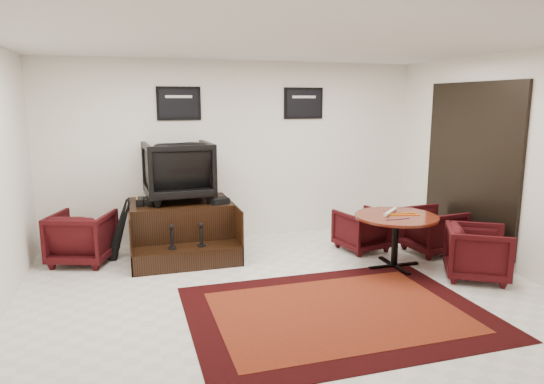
{
  "coord_description": "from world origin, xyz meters",
  "views": [
    {
      "loc": [
        -1.71,
        -5.01,
        2.19
      ],
      "look_at": [
        0.09,
        0.9,
        1.02
      ],
      "focal_mm": 32.0,
      "sensor_mm": 36.0,
      "label": 1
    }
  ],
  "objects_px": {
    "table_chair_window": "(433,228)",
    "table_chair_corner": "(478,250)",
    "shine_chair": "(178,168)",
    "table_chair_back": "(362,228)",
    "armchair_side": "(82,235)",
    "shine_podium": "(181,230)",
    "meeting_table": "(396,222)"
  },
  "relations": [
    {
      "from": "table_chair_window",
      "to": "table_chair_corner",
      "type": "relative_size",
      "value": 0.99
    },
    {
      "from": "shine_chair",
      "to": "table_chair_back",
      "type": "height_order",
      "value": "shine_chair"
    },
    {
      "from": "shine_chair",
      "to": "table_chair_window",
      "type": "relative_size",
      "value": 1.33
    },
    {
      "from": "armchair_side",
      "to": "table_chair_window",
      "type": "relative_size",
      "value": 1.07
    },
    {
      "from": "table_chair_corner",
      "to": "shine_podium",
      "type": "bearing_deg",
      "value": 89.42
    },
    {
      "from": "shine_chair",
      "to": "armchair_side",
      "type": "bearing_deg",
      "value": 5.57
    },
    {
      "from": "shine_chair",
      "to": "armchair_side",
      "type": "height_order",
      "value": "shine_chair"
    },
    {
      "from": "armchair_side",
      "to": "table_chair_back",
      "type": "relative_size",
      "value": 1.16
    },
    {
      "from": "shine_podium",
      "to": "table_chair_corner",
      "type": "distance_m",
      "value": 4.02
    },
    {
      "from": "meeting_table",
      "to": "table_chair_window",
      "type": "bearing_deg",
      "value": 24.86
    },
    {
      "from": "table_chair_back",
      "to": "table_chair_corner",
      "type": "relative_size",
      "value": 0.92
    },
    {
      "from": "table_chair_window",
      "to": "shine_podium",
      "type": "bearing_deg",
      "value": 67.99
    },
    {
      "from": "shine_chair",
      "to": "table_chair_window",
      "type": "bearing_deg",
      "value": 158.31
    },
    {
      "from": "shine_podium",
      "to": "shine_chair",
      "type": "distance_m",
      "value": 0.9
    },
    {
      "from": "armchair_side",
      "to": "meeting_table",
      "type": "xyz_separation_m",
      "value": [
        3.99,
        -1.41,
        0.23
      ]
    },
    {
      "from": "meeting_table",
      "to": "table_chair_window",
      "type": "distance_m",
      "value": 1.0
    },
    {
      "from": "shine_podium",
      "to": "table_chair_corner",
      "type": "xyz_separation_m",
      "value": [
        3.4,
        -2.13,
        0.02
      ]
    },
    {
      "from": "shine_podium",
      "to": "table_chair_back",
      "type": "height_order",
      "value": "shine_podium"
    },
    {
      "from": "table_chair_back",
      "to": "table_chair_window",
      "type": "xyz_separation_m",
      "value": [
        0.94,
        -0.42,
        0.03
      ]
    },
    {
      "from": "meeting_table",
      "to": "table_chair_window",
      "type": "xyz_separation_m",
      "value": [
        0.87,
        0.4,
        -0.26
      ]
    },
    {
      "from": "shine_podium",
      "to": "table_chair_window",
      "type": "xyz_separation_m",
      "value": [
        3.52,
        -1.05,
        0.02
      ]
    },
    {
      "from": "table_chair_back",
      "to": "table_chair_window",
      "type": "height_order",
      "value": "table_chair_window"
    },
    {
      "from": "meeting_table",
      "to": "table_chair_corner",
      "type": "distance_m",
      "value": 1.04
    },
    {
      "from": "table_chair_back",
      "to": "table_chair_window",
      "type": "relative_size",
      "value": 0.92
    },
    {
      "from": "shine_podium",
      "to": "shine_chair",
      "type": "relative_size",
      "value": 1.55
    },
    {
      "from": "meeting_table",
      "to": "table_chair_back",
      "type": "xyz_separation_m",
      "value": [
        -0.07,
        0.83,
        -0.29
      ]
    },
    {
      "from": "table_chair_window",
      "to": "table_chair_corner",
      "type": "distance_m",
      "value": 1.08
    },
    {
      "from": "shine_podium",
      "to": "armchair_side",
      "type": "height_order",
      "value": "armchair_side"
    },
    {
      "from": "table_chair_window",
      "to": "shine_chair",
      "type": "bearing_deg",
      "value": 65.79
    },
    {
      "from": "shine_chair",
      "to": "table_chair_back",
      "type": "bearing_deg",
      "value": 160.34
    },
    {
      "from": "table_chair_back",
      "to": "shine_chair",
      "type": "bearing_deg",
      "value": -28.68
    },
    {
      "from": "shine_podium",
      "to": "table_chair_back",
      "type": "relative_size",
      "value": 2.24
    }
  ]
}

